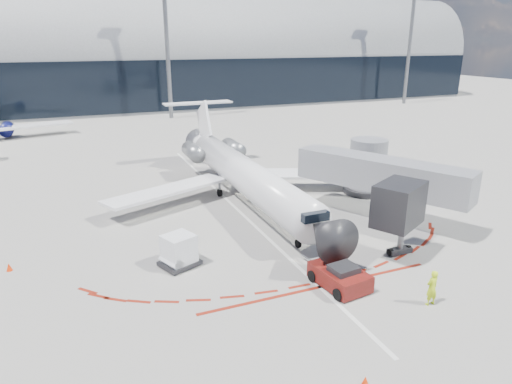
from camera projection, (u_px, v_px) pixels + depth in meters
name	position (u px, v px, depth m)	size (l,w,h in m)	color
ground	(244.00, 216.00, 35.10)	(260.00, 260.00, 0.00)	gray
apron_centerline	(235.00, 208.00, 36.85)	(0.25, 40.00, 0.01)	silver
apron_stop_bar	(320.00, 287.00, 25.02)	(14.00, 0.25, 0.01)	maroon
terminal_building	(125.00, 63.00, 89.30)	(150.00, 24.15, 24.00)	#949799
jet_bridge	(377.00, 175.00, 35.06)	(10.03, 15.20, 4.90)	gray
light_mast_centre	(167.00, 42.00, 74.98)	(0.70, 0.70, 25.00)	slate
light_mast_east	(410.00, 42.00, 93.15)	(0.70, 0.70, 25.00)	slate
regional_jet	(241.00, 172.00, 38.15)	(23.17, 28.58, 7.16)	white
pushback_tug	(340.00, 276.00, 24.97)	(2.57, 5.31, 1.36)	#50130B
ramp_worker	(432.00, 288.00, 23.09)	(0.70, 0.46, 1.92)	#CCF019
uld_container	(179.00, 251.00, 27.08)	(2.63, 2.46, 1.98)	black
safety_cone_left	(9.00, 267.00, 26.73)	(0.35, 0.35, 0.48)	#EE3005
safety_cone_right	(365.00, 382.00, 17.76)	(0.36, 0.36, 0.50)	#EE3005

